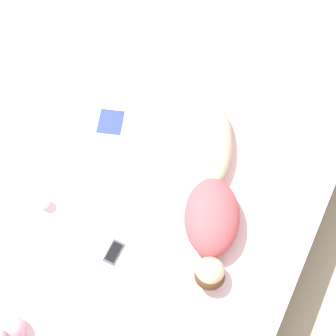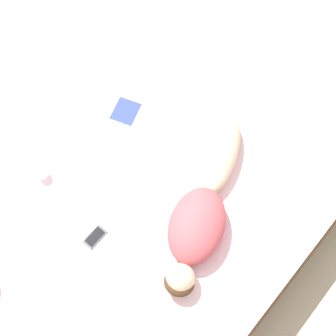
# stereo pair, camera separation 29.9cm
# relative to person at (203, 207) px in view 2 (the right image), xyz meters

# --- Properties ---
(ground_plane) EXTENTS (12.00, 12.00, 0.00)m
(ground_plane) POSITION_rel_person_xyz_m (0.21, 0.24, -0.56)
(ground_plane) COLOR #B7A88E
(bed) EXTENTS (1.80, 2.30, 0.46)m
(bed) POSITION_rel_person_xyz_m (0.21, 0.24, -0.33)
(bed) COLOR brown
(bed) RESTS_ON ground_plane
(person) EXTENTS (0.67, 1.22, 0.21)m
(person) POSITION_rel_person_xyz_m (0.00, 0.00, 0.00)
(person) COLOR #DBB28E
(person) RESTS_ON bed
(open_magazine) EXTENTS (0.58, 0.43, 0.01)m
(open_magazine) POSITION_rel_person_xyz_m (0.74, -0.26, -0.09)
(open_magazine) COLOR white
(open_magazine) RESTS_ON bed
(coffee_mug) EXTENTS (0.11, 0.07, 0.08)m
(coffee_mug) POSITION_rel_person_xyz_m (0.94, 0.49, -0.05)
(coffee_mug) COLOR white
(coffee_mug) RESTS_ON bed
(cell_phone) EXTENTS (0.08, 0.15, 0.01)m
(cell_phone) POSITION_rel_person_xyz_m (0.39, 0.56, -0.09)
(cell_phone) COLOR #333842
(cell_phone) RESTS_ON bed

